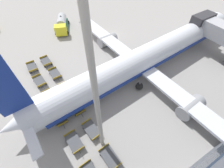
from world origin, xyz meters
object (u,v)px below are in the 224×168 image
(baggage_dolly_row_mid_a_col_b, at_px, (55,74))
(apron_light_mast, at_px, (91,61))
(baggage_dolly_row_near_col_e, at_px, (74,142))
(baggage_dolly_row_mid_a_col_f, at_px, (110,157))
(baggage_dolly_row_near_col_b, at_px, (40,81))
(baggage_dolly_row_near_col_d, at_px, (60,117))
(baggage_dolly_row_mid_a_col_d, at_px, (77,107))
(airplane, at_px, (145,58))
(baggage_dolly_row_near_col_a, at_px, (32,67))
(baggage_dolly_row_mid_a_col_e, at_px, (92,130))
(fuel_tanker_primary, at_px, (62,24))
(baggage_dolly_row_mid_a_col_c, at_px, (65,90))
(baggage_dolly_row_near_col_c, at_px, (49,97))
(baggage_dolly_row_mid_a_col_a, at_px, (46,61))

(baggage_dolly_row_mid_a_col_b, height_order, apron_light_mast, apron_light_mast)
(baggage_dolly_row_near_col_e, bearing_deg, baggage_dolly_row_mid_a_col_f, 38.30)
(baggage_dolly_row_near_col_b, xyz_separation_m, baggage_dolly_row_mid_a_col_f, (17.18, 4.64, 0.00))
(baggage_dolly_row_near_col_d, height_order, apron_light_mast, apron_light_mast)
(baggage_dolly_row_mid_a_col_d, bearing_deg, airplane, 97.57)
(baggage_dolly_row_near_col_e, relative_size, baggage_dolly_row_mid_a_col_f, 1.00)
(baggage_dolly_row_near_col_a, relative_size, baggage_dolly_row_near_col_e, 0.99)
(baggage_dolly_row_mid_a_col_b, relative_size, baggage_dolly_row_mid_a_col_f, 1.00)
(baggage_dolly_row_near_col_b, distance_m, baggage_dolly_row_mid_a_col_f, 17.80)
(baggage_dolly_row_mid_a_col_d, xyz_separation_m, baggage_dolly_row_mid_a_col_e, (4.44, 0.48, 0.00))
(airplane, relative_size, baggage_dolly_row_mid_a_col_b, 13.49)
(fuel_tanker_primary, xyz_separation_m, apron_light_mast, (31.44, -4.82, 13.05))
(baggage_dolly_row_near_col_b, bearing_deg, baggage_dolly_row_mid_a_col_b, 98.61)
(baggage_dolly_row_mid_a_col_f, bearing_deg, baggage_dolly_row_mid_a_col_c, -174.06)
(baggage_dolly_row_mid_a_col_c, bearing_deg, airplane, 81.00)
(baggage_dolly_row_near_col_d, xyz_separation_m, apron_light_mast, (6.32, 3.72, 13.82))
(baggage_dolly_row_near_col_d, distance_m, baggage_dolly_row_mid_a_col_d, 2.78)
(baggage_dolly_row_near_col_a, relative_size, baggage_dolly_row_mid_a_col_f, 0.99)
(baggage_dolly_row_near_col_a, xyz_separation_m, baggage_dolly_row_near_col_c, (8.78, 1.00, 0.00))
(airplane, distance_m, baggage_dolly_row_near_col_b, 19.24)
(airplane, bearing_deg, baggage_dolly_row_near_col_e, -67.69)
(baggage_dolly_row_mid_a_col_d, bearing_deg, baggage_dolly_row_mid_a_col_e, 6.15)
(fuel_tanker_primary, distance_m, baggage_dolly_row_near_col_d, 26.54)
(baggage_dolly_row_near_col_a, relative_size, baggage_dolly_row_mid_a_col_b, 0.99)
(baggage_dolly_row_mid_a_col_c, bearing_deg, baggage_dolly_row_mid_a_col_f, 5.94)
(baggage_dolly_row_near_col_a, height_order, baggage_dolly_row_near_col_d, same)
(baggage_dolly_row_near_col_c, relative_size, baggage_dolly_row_mid_a_col_c, 1.01)
(baggage_dolly_row_near_col_e, xyz_separation_m, baggage_dolly_row_mid_a_col_f, (3.96, 3.13, 0.00))
(baggage_dolly_row_near_col_d, relative_size, baggage_dolly_row_mid_a_col_e, 0.99)
(baggage_dolly_row_mid_a_col_f, bearing_deg, apron_light_mast, 179.29)
(baggage_dolly_row_mid_a_col_e, bearing_deg, fuel_tanker_primary, 169.70)
(baggage_dolly_row_near_col_b, relative_size, baggage_dolly_row_mid_a_col_b, 1.01)
(baggage_dolly_row_near_col_d, relative_size, baggage_dolly_row_mid_a_col_a, 0.99)
(baggage_dolly_row_near_col_d, xyz_separation_m, baggage_dolly_row_mid_a_col_c, (-4.59, 2.34, 0.00))
(airplane, distance_m, apron_light_mast, 19.52)
(baggage_dolly_row_mid_a_col_a, distance_m, baggage_dolly_row_mid_a_col_d, 13.24)
(baggage_dolly_row_mid_a_col_d, bearing_deg, apron_light_mast, 8.17)
(baggage_dolly_row_mid_a_col_c, bearing_deg, apron_light_mast, 7.22)
(baggage_dolly_row_near_col_e, height_order, baggage_dolly_row_mid_a_col_c, same)
(baggage_dolly_row_mid_a_col_c, xyz_separation_m, baggage_dolly_row_mid_a_col_e, (8.66, 0.90, 0.00))
(airplane, relative_size, fuel_tanker_primary, 5.83)
(baggage_dolly_row_mid_a_col_d, bearing_deg, baggage_dolly_row_near_col_b, -156.12)
(baggage_dolly_row_mid_a_col_b, xyz_separation_m, baggage_dolly_row_mid_a_col_d, (8.81, 0.81, 0.00))
(baggage_dolly_row_near_col_a, xyz_separation_m, baggage_dolly_row_mid_a_col_c, (8.60, 3.73, 0.00))
(baggage_dolly_row_near_col_d, xyz_separation_m, baggage_dolly_row_mid_a_col_f, (8.44, 3.69, 0.00))
(baggage_dolly_row_near_col_e, height_order, baggage_dolly_row_mid_a_col_b, same)
(baggage_dolly_row_near_col_b, xyz_separation_m, baggage_dolly_row_mid_a_col_a, (-4.80, 2.33, 0.00))
(airplane, distance_m, fuel_tanker_primary, 24.42)
(airplane, relative_size, baggage_dolly_row_near_col_a, 13.60)
(baggage_dolly_row_mid_a_col_c, xyz_separation_m, apron_light_mast, (10.91, 1.38, 13.82))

